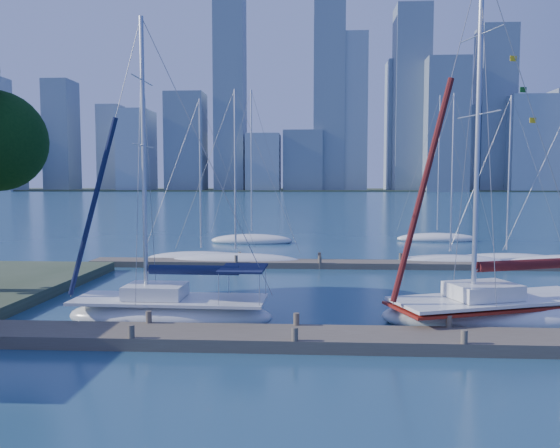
{
  "coord_description": "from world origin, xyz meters",
  "views": [
    {
      "loc": [
        0.47,
        -16.95,
        5.16
      ],
      "look_at": [
        -0.73,
        4.0,
        3.54
      ],
      "focal_mm": 35.0,
      "sensor_mm": 36.0,
      "label": 1
    }
  ],
  "objects": [
    {
      "name": "ground",
      "position": [
        0.0,
        0.0,
        0.0
      ],
      "size": [
        700.0,
        700.0,
        0.0
      ],
      "primitive_type": "plane",
      "color": "navy",
      "rests_on": "ground"
    },
    {
      "name": "near_dock",
      "position": [
        0.0,
        0.0,
        0.2
      ],
      "size": [
        26.0,
        2.0,
        0.4
      ],
      "primitive_type": "cube",
      "color": "brown",
      "rests_on": "ground"
    },
    {
      "name": "far_dock",
      "position": [
        2.0,
        16.0,
        0.18
      ],
      "size": [
        30.0,
        1.8,
        0.36
      ],
      "primitive_type": "cube",
      "color": "brown",
      "rests_on": "ground"
    },
    {
      "name": "far_shore",
      "position": [
        0.0,
        320.0,
        0.0
      ],
      "size": [
        800.0,
        100.0,
        1.5
      ],
      "primitive_type": "cube",
      "color": "#38472D",
      "rests_on": "ground"
    },
    {
      "name": "sailboat_navy",
      "position": [
        -4.7,
        2.56,
        0.94
      ],
      "size": [
        7.64,
        2.68,
        11.56
      ],
      "rotation": [
        0.0,
        0.0,
        -0.03
      ],
      "color": "silver",
      "rests_on": "ground"
    },
    {
      "name": "sailboat_maroon",
      "position": [
        7.18,
        2.97,
        1.06
      ],
      "size": [
        8.69,
        5.23,
        13.43
      ],
      "rotation": [
        0.0,
        0.0,
        0.33
      ],
      "color": "silver",
      "rests_on": "ground"
    },
    {
      "name": "bg_boat_0",
      "position": [
        -6.6,
        17.6,
        0.23
      ],
      "size": [
        7.39,
        4.3,
        10.74
      ],
      "rotation": [
        0.0,
        0.0,
        0.34
      ],
      "color": "silver",
      "rests_on": "ground"
    },
    {
      "name": "bg_boat_1",
      "position": [
        -4.22,
        16.57,
        0.24
      ],
      "size": [
        8.56,
        4.01,
        11.16
      ],
      "rotation": [
        0.0,
        0.0,
        -0.23
      ],
      "color": "silver",
      "rests_on": "ground"
    },
    {
      "name": "bg_boat_3",
      "position": [
        9.1,
        17.09,
        0.22
      ],
      "size": [
        7.02,
        4.53,
        10.83
      ],
      "rotation": [
        0.0,
        0.0,
        0.41
      ],
      "color": "silver",
      "rests_on": "ground"
    },
    {
      "name": "bg_boat_4",
      "position": [
        12.84,
        18.06,
        0.22
      ],
      "size": [
        7.64,
        2.81,
        10.83
      ],
      "rotation": [
        0.0,
        0.0,
        0.12
      ],
      "color": "silver",
      "rests_on": "ground"
    },
    {
      "name": "bg_boat_6",
      "position": [
        -4.54,
        28.75,
        0.27
      ],
      "size": [
        6.92,
        2.29,
        13.15
      ],
      "rotation": [
        0.0,
        0.0,
        -0.01
      ],
      "color": "silver",
      "rests_on": "ground"
    },
    {
      "name": "bg_boat_7",
      "position": [
        11.5,
        31.2,
        0.26
      ],
      "size": [
        7.05,
        2.38,
        12.91
      ],
      "rotation": [
        0.0,
        0.0,
        -0.04
      ],
      "color": "silver",
      "rests_on": "ground"
    },
    {
      "name": "skyline",
      "position": [
        26.06,
        290.42,
        36.06
      ],
      "size": [
        502.67,
        51.31,
        115.0
      ],
      "color": "#849BAB",
      "rests_on": "ground"
    }
  ]
}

